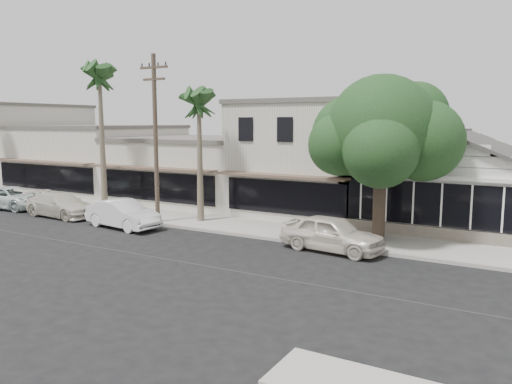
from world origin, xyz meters
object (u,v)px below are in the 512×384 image
Objects in this scene: car_3 at (61,205)px; shade_tree at (382,133)px; car_1 at (123,214)px; car_2 at (12,198)px; utility_pole at (156,135)px; car_0 at (332,234)px.

car_3 is 18.63m from shade_tree.
car_1 reaches higher than car_2.
shade_tree is (11.51, 1.92, 0.20)m from utility_pole.
car_1 is at bearing -100.85° from car_2.
car_1 is at bearing 101.75° from car_0.
car_3 is at bearing 98.45° from car_0.
utility_pole is 1.19× the size of shade_tree.
car_1 is (-11.21, -0.96, -0.03)m from car_0.
car_1 reaches higher than car_3.
car_0 is 1.01× the size of car_1.
utility_pole reaches higher than car_3.
car_1 is at bearing -164.16° from shade_tree.
utility_pole is 1.99× the size of car_0.
utility_pole reaches higher than shade_tree.
shade_tree is (12.47, 3.54, 4.26)m from car_1.
shade_tree is (22.87, 2.73, 4.30)m from car_2.
car_3 is 0.64× the size of shade_tree.
car_1 is 10.43m from car_2.
utility_pole is 11.68m from shade_tree.
car_1 is 0.89× the size of car_2.
car_1 is 0.92× the size of car_3.
car_2 is at bearing 88.58° from car_3.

